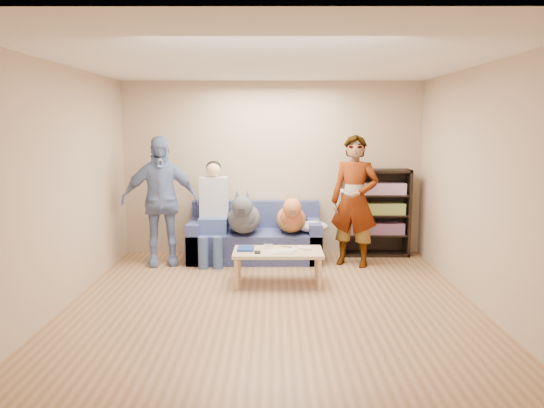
{
  "coord_description": "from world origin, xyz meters",
  "views": [
    {
      "loc": [
        0.02,
        -5.51,
        1.97
      ],
      "look_at": [
        0.0,
        1.2,
        0.95
      ],
      "focal_mm": 35.0,
      "sensor_mm": 36.0,
      "label": 1
    }
  ],
  "objects_px": {
    "sofa": "(255,240)",
    "dog_gray": "(244,217)",
    "camera_silver": "(268,246)",
    "person_seated": "(213,208)",
    "person_standing_left": "(160,201)",
    "coffee_table": "(278,254)",
    "dog_tan": "(291,217)",
    "bookshelf": "(375,211)",
    "person_standing_right": "(354,201)",
    "notebook_blue": "(246,249)"
  },
  "relations": [
    {
      "from": "dog_tan",
      "to": "dog_gray",
      "type": "bearing_deg",
      "value": -173.44
    },
    {
      "from": "person_standing_right",
      "to": "coffee_table",
      "type": "xyz_separation_m",
      "value": [
        -1.07,
        -0.88,
        -0.54
      ]
    },
    {
      "from": "person_standing_left",
      "to": "camera_silver",
      "type": "relative_size",
      "value": 16.44
    },
    {
      "from": "person_standing_left",
      "to": "camera_silver",
      "type": "distance_m",
      "value": 1.78
    },
    {
      "from": "person_standing_left",
      "to": "dog_gray",
      "type": "distance_m",
      "value": 1.19
    },
    {
      "from": "sofa",
      "to": "dog_gray",
      "type": "height_order",
      "value": "dog_gray"
    },
    {
      "from": "camera_silver",
      "to": "person_standing_left",
      "type": "bearing_deg",
      "value": 151.92
    },
    {
      "from": "sofa",
      "to": "person_standing_right",
      "type": "bearing_deg",
      "value": -14.45
    },
    {
      "from": "person_standing_left",
      "to": "camera_silver",
      "type": "xyz_separation_m",
      "value": [
        1.52,
        -0.81,
        -0.46
      ]
    },
    {
      "from": "sofa",
      "to": "dog_gray",
      "type": "xyz_separation_m",
      "value": [
        -0.15,
        -0.23,
        0.38
      ]
    },
    {
      "from": "person_standing_right",
      "to": "dog_tan",
      "type": "relative_size",
      "value": 1.55
    },
    {
      "from": "person_standing_right",
      "to": "sofa",
      "type": "distance_m",
      "value": 1.57
    },
    {
      "from": "person_standing_right",
      "to": "bookshelf",
      "type": "relative_size",
      "value": 1.4
    },
    {
      "from": "sofa",
      "to": "bookshelf",
      "type": "bearing_deg",
      "value": 7.4
    },
    {
      "from": "notebook_blue",
      "to": "person_standing_right",
      "type": "bearing_deg",
      "value": 29.4
    },
    {
      "from": "notebook_blue",
      "to": "person_seated",
      "type": "bearing_deg",
      "value": 116.1
    },
    {
      "from": "dog_gray",
      "to": "person_standing_left",
      "type": "bearing_deg",
      "value": -176.5
    },
    {
      "from": "sofa",
      "to": "person_seated",
      "type": "xyz_separation_m",
      "value": [
        -0.59,
        -0.13,
        0.49
      ]
    },
    {
      "from": "dog_gray",
      "to": "bookshelf",
      "type": "height_order",
      "value": "bookshelf"
    },
    {
      "from": "person_standing_right",
      "to": "person_seated",
      "type": "height_order",
      "value": "person_standing_right"
    },
    {
      "from": "dog_tan",
      "to": "bookshelf",
      "type": "xyz_separation_m",
      "value": [
        1.28,
        0.39,
        0.03
      ]
    },
    {
      "from": "dog_gray",
      "to": "dog_tan",
      "type": "relative_size",
      "value": 1.09
    },
    {
      "from": "camera_silver",
      "to": "person_seated",
      "type": "height_order",
      "value": "person_seated"
    },
    {
      "from": "person_standing_left",
      "to": "dog_gray",
      "type": "xyz_separation_m",
      "value": [
        1.17,
        0.07,
        -0.24
      ]
    },
    {
      "from": "bookshelf",
      "to": "camera_silver",
      "type": "bearing_deg",
      "value": -139.82
    },
    {
      "from": "camera_silver",
      "to": "coffee_table",
      "type": "relative_size",
      "value": 0.1
    },
    {
      "from": "person_standing_left",
      "to": "sofa",
      "type": "bearing_deg",
      "value": 1.57
    },
    {
      "from": "notebook_blue",
      "to": "dog_gray",
      "type": "relative_size",
      "value": 0.2
    },
    {
      "from": "person_standing_left",
      "to": "notebook_blue",
      "type": "height_order",
      "value": "person_standing_left"
    },
    {
      "from": "person_standing_left",
      "to": "bookshelf",
      "type": "xyz_separation_m",
      "value": [
        3.12,
        0.54,
        -0.22
      ]
    },
    {
      "from": "camera_silver",
      "to": "sofa",
      "type": "distance_m",
      "value": 1.14
    },
    {
      "from": "dog_gray",
      "to": "dog_tan",
      "type": "xyz_separation_m",
      "value": [
        0.67,
        0.08,
        -0.02
      ]
    },
    {
      "from": "dog_gray",
      "to": "notebook_blue",
      "type": "bearing_deg",
      "value": -85.69
    },
    {
      "from": "sofa",
      "to": "coffee_table",
      "type": "distance_m",
      "value": 1.28
    },
    {
      "from": "person_standing_left",
      "to": "camera_silver",
      "type": "bearing_deg",
      "value": -39.48
    },
    {
      "from": "camera_silver",
      "to": "dog_gray",
      "type": "bearing_deg",
      "value": 111.74
    },
    {
      "from": "camera_silver",
      "to": "dog_gray",
      "type": "height_order",
      "value": "dog_gray"
    },
    {
      "from": "dog_gray",
      "to": "coffee_table",
      "type": "distance_m",
      "value": 1.15
    },
    {
      "from": "coffee_table",
      "to": "dog_tan",
      "type": "bearing_deg",
      "value": 79.56
    },
    {
      "from": "person_seated",
      "to": "bookshelf",
      "type": "xyz_separation_m",
      "value": [
        2.39,
        0.36,
        -0.09
      ]
    },
    {
      "from": "notebook_blue",
      "to": "sofa",
      "type": "xyz_separation_m",
      "value": [
        0.08,
        1.18,
        -0.15
      ]
    },
    {
      "from": "notebook_blue",
      "to": "dog_gray",
      "type": "height_order",
      "value": "dog_gray"
    },
    {
      "from": "person_standing_right",
      "to": "coffee_table",
      "type": "distance_m",
      "value": 1.48
    },
    {
      "from": "dog_tan",
      "to": "bookshelf",
      "type": "bearing_deg",
      "value": 16.91
    },
    {
      "from": "coffee_table",
      "to": "notebook_blue",
      "type": "bearing_deg",
      "value": 172.87
    },
    {
      "from": "person_standing_left",
      "to": "coffee_table",
      "type": "relative_size",
      "value": 1.64
    },
    {
      "from": "person_seated",
      "to": "coffee_table",
      "type": "xyz_separation_m",
      "value": [
        0.92,
        -1.11,
        -0.4
      ]
    },
    {
      "from": "person_seated",
      "to": "coffee_table",
      "type": "distance_m",
      "value": 1.49
    },
    {
      "from": "bookshelf",
      "to": "person_standing_left",
      "type": "bearing_deg",
      "value": -170.23
    },
    {
      "from": "person_standing_left",
      "to": "coffee_table",
      "type": "distance_m",
      "value": 1.96
    }
  ]
}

